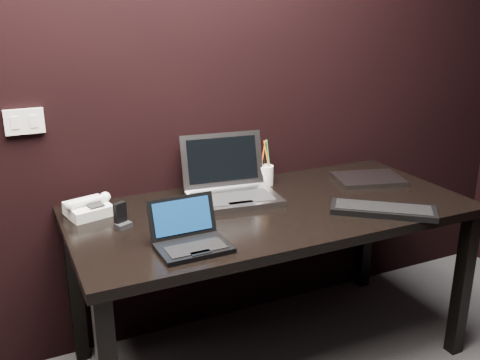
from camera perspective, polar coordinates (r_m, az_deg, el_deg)
name	(u,v)px	position (r m, az deg, el deg)	size (l,w,h in m)	color
wall_back	(171,68)	(2.40, -7.42, 11.80)	(4.00, 4.00, 0.00)	black
wall_switch	(24,122)	(2.30, -22.02, 5.80)	(0.15, 0.02, 0.10)	silver
desk	(272,224)	(2.32, 3.44, -4.68)	(1.70, 0.80, 0.74)	black
netbook	(190,238)	(1.92, -5.32, -6.22)	(0.26, 0.23, 0.16)	black
silver_laptop	(231,187)	(2.37, -1.00, -0.78)	(0.42, 0.39, 0.26)	#9F9FA4
ext_keyboard	(383,210)	(2.29, 15.01, -3.09)	(0.42, 0.38, 0.03)	black
closed_laptop	(368,179)	(2.68, 13.54, 0.12)	(0.37, 0.31, 0.02)	gray
desk_phone	(88,208)	(2.26, -15.91, -2.88)	(0.20, 0.18, 0.10)	white
mobile_phone	(121,218)	(2.12, -12.56, -4.00)	(0.07, 0.07, 0.10)	black
pen_cup	(266,174)	(2.55, 2.74, 0.61)	(0.10, 0.10, 0.22)	silver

